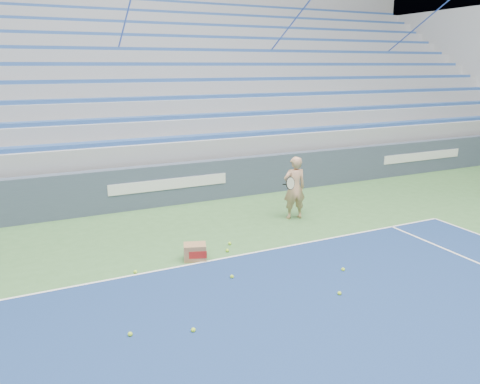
# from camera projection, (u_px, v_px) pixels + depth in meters

# --- Properties ---
(sponsor_barrier) EXTENTS (30.00, 0.32, 1.10)m
(sponsor_barrier) POSITION_uv_depth(u_px,v_px,m) (168.00, 185.00, 12.43)
(sponsor_barrier) COLOR #3C485C
(sponsor_barrier) RESTS_ON ground
(bleachers) EXTENTS (31.00, 9.15, 7.30)m
(bleachers) POSITION_uv_depth(u_px,v_px,m) (119.00, 101.00, 16.94)
(bleachers) COLOR #96999E
(bleachers) RESTS_ON ground
(tennis_player) EXTENTS (0.91, 0.84, 1.53)m
(tennis_player) POSITION_uv_depth(u_px,v_px,m) (294.00, 188.00, 11.24)
(tennis_player) COLOR tan
(tennis_player) RESTS_ON ground
(ball_box) EXTENTS (0.50, 0.44, 0.32)m
(ball_box) POSITION_uv_depth(u_px,v_px,m) (195.00, 252.00, 8.96)
(ball_box) COLOR #946C48
(ball_box) RESTS_ON ground
(tennis_ball_0) EXTENTS (0.07, 0.07, 0.07)m
(tennis_ball_0) POSITION_uv_depth(u_px,v_px,m) (230.00, 243.00, 9.73)
(tennis_ball_0) COLOR #B5ED30
(tennis_ball_0) RESTS_ON ground
(tennis_ball_1) EXTENTS (0.07, 0.07, 0.07)m
(tennis_ball_1) POSITION_uv_depth(u_px,v_px,m) (193.00, 330.00, 6.55)
(tennis_ball_1) COLOR #B5ED30
(tennis_ball_1) RESTS_ON ground
(tennis_ball_2) EXTENTS (0.07, 0.07, 0.07)m
(tennis_ball_2) POSITION_uv_depth(u_px,v_px,m) (135.00, 272.00, 8.39)
(tennis_ball_2) COLOR #B5ED30
(tennis_ball_2) RESTS_ON ground
(tennis_ball_3) EXTENTS (0.07, 0.07, 0.07)m
(tennis_ball_3) POSITION_uv_depth(u_px,v_px,m) (339.00, 293.00, 7.60)
(tennis_ball_3) COLOR #B5ED30
(tennis_ball_3) RESTS_ON ground
(tennis_ball_4) EXTENTS (0.07, 0.07, 0.07)m
(tennis_ball_4) POSITION_uv_depth(u_px,v_px,m) (343.00, 269.00, 8.49)
(tennis_ball_4) COLOR #B5ED30
(tennis_ball_4) RESTS_ON ground
(tennis_ball_5) EXTENTS (0.07, 0.07, 0.07)m
(tennis_ball_5) POSITION_uv_depth(u_px,v_px,m) (130.00, 334.00, 6.45)
(tennis_ball_5) COLOR #B5ED30
(tennis_ball_5) RESTS_ON ground
(tennis_ball_6) EXTENTS (0.07, 0.07, 0.07)m
(tennis_ball_6) POSITION_uv_depth(u_px,v_px,m) (232.00, 277.00, 8.20)
(tennis_ball_6) COLOR #B5ED30
(tennis_ball_6) RESTS_ON ground
(tennis_ball_7) EXTENTS (0.07, 0.07, 0.07)m
(tennis_ball_7) POSITION_uv_depth(u_px,v_px,m) (227.00, 250.00, 9.36)
(tennis_ball_7) COLOR #B5ED30
(tennis_ball_7) RESTS_ON ground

